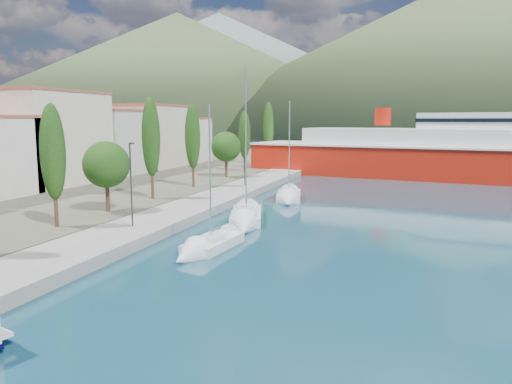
% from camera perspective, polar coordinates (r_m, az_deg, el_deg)
% --- Properties ---
extents(ground, '(1400.00, 1400.00, 0.00)m').
position_cam_1_polar(ground, '(139.27, 13.68, 4.48)').
color(ground, '#154255').
extents(quay, '(5.00, 88.00, 0.80)m').
position_cam_1_polar(quay, '(49.39, -5.63, -1.22)').
color(quay, gray).
rests_on(quay, ground).
extents(town_buildings, '(9.20, 69.20, 11.30)m').
position_cam_1_polar(town_buildings, '(70.05, -19.54, 5.37)').
color(town_buildings, beige).
rests_on(town_buildings, land_strip).
extents(tree_row, '(4.08, 64.57, 10.91)m').
position_cam_1_polar(tree_row, '(56.69, -8.24, 5.44)').
color(tree_row, '#47301E').
rests_on(tree_row, land_strip).
extents(lamp_posts, '(0.15, 47.62, 6.06)m').
position_cam_1_polar(lamp_posts, '(37.77, -13.40, 1.35)').
color(lamp_posts, '#2D2D33').
rests_on(lamp_posts, quay).
extents(sailboat_near, '(2.85, 7.32, 10.27)m').
position_cam_1_polar(sailboat_near, '(32.03, -6.39, -6.61)').
color(sailboat_near, silver).
rests_on(sailboat_near, ground).
extents(sailboat_mid, '(5.16, 9.81, 13.66)m').
position_cam_1_polar(sailboat_mid, '(40.32, -1.24, -3.42)').
color(sailboat_mid, silver).
rests_on(sailboat_mid, ground).
extents(sailboat_far, '(4.08, 8.11, 11.40)m').
position_cam_1_polar(sailboat_far, '(52.06, 3.71, -0.80)').
color(sailboat_far, silver).
rests_on(sailboat_far, ground).
extents(ferry, '(56.03, 20.10, 10.90)m').
position_cam_1_polar(ferry, '(77.94, 19.74, 3.94)').
color(ferry, '#B61A0B').
rests_on(ferry, ground).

